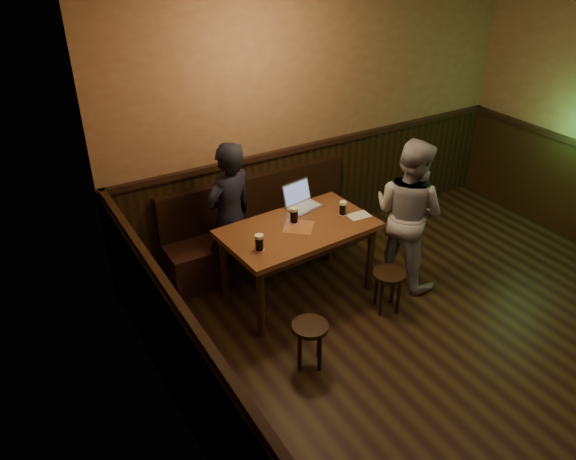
{
  "coord_description": "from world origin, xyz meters",
  "views": [
    {
      "loc": [
        -3.34,
        -1.95,
        3.44
      ],
      "look_at": [
        -1.07,
        1.89,
        0.85
      ],
      "focal_mm": 35.0,
      "sensor_mm": 36.0,
      "label": 1
    }
  ],
  "objects_px": {
    "laptop": "(301,201)",
    "stool_left": "(310,333)",
    "person_grey": "(408,213)",
    "pint_mid": "(294,215)",
    "pint_right": "(343,208)",
    "bench": "(262,235)",
    "person_suit": "(230,217)",
    "stool_right": "(389,280)",
    "pint_left": "(259,243)",
    "pub_table": "(299,236)"
  },
  "relations": [
    {
      "from": "person_grey",
      "to": "pint_mid",
      "type": "bearing_deg",
      "value": 53.08
    },
    {
      "from": "stool_right",
      "to": "pint_mid",
      "type": "bearing_deg",
      "value": 129.1
    },
    {
      "from": "stool_left",
      "to": "person_grey",
      "type": "relative_size",
      "value": 0.27
    },
    {
      "from": "pint_mid",
      "to": "person_grey",
      "type": "height_order",
      "value": "person_grey"
    },
    {
      "from": "pub_table",
      "to": "stool_left",
      "type": "xyz_separation_m",
      "value": [
        -0.44,
        -0.91,
        -0.34
      ]
    },
    {
      "from": "bench",
      "to": "pint_right",
      "type": "height_order",
      "value": "bench"
    },
    {
      "from": "laptop",
      "to": "person_grey",
      "type": "relative_size",
      "value": 0.25
    },
    {
      "from": "bench",
      "to": "pint_right",
      "type": "xyz_separation_m",
      "value": [
        0.5,
        -0.76,
        0.54
      ]
    },
    {
      "from": "laptop",
      "to": "pint_right",
      "type": "bearing_deg",
      "value": -64.75
    },
    {
      "from": "pub_table",
      "to": "pint_mid",
      "type": "height_order",
      "value": "pint_mid"
    },
    {
      "from": "bench",
      "to": "person_suit",
      "type": "xyz_separation_m",
      "value": [
        -0.48,
        -0.24,
        0.47
      ]
    },
    {
      "from": "pint_mid",
      "to": "person_suit",
      "type": "xyz_separation_m",
      "value": [
        -0.49,
        0.41,
        -0.08
      ]
    },
    {
      "from": "person_suit",
      "to": "bench",
      "type": "bearing_deg",
      "value": -170.03
    },
    {
      "from": "pint_right",
      "to": "laptop",
      "type": "distance_m",
      "value": 0.45
    },
    {
      "from": "stool_right",
      "to": "pint_left",
      "type": "distance_m",
      "value": 1.33
    },
    {
      "from": "stool_right",
      "to": "laptop",
      "type": "xyz_separation_m",
      "value": [
        -0.37,
        1.0,
        0.51
      ]
    },
    {
      "from": "stool_left",
      "to": "person_grey",
      "type": "xyz_separation_m",
      "value": [
        1.52,
        0.59,
        0.45
      ]
    },
    {
      "from": "pint_mid",
      "to": "pint_right",
      "type": "distance_m",
      "value": 0.51
    },
    {
      "from": "pint_left",
      "to": "person_grey",
      "type": "relative_size",
      "value": 0.1
    },
    {
      "from": "pint_mid",
      "to": "person_suit",
      "type": "relative_size",
      "value": 0.1
    },
    {
      "from": "pint_left",
      "to": "person_grey",
      "type": "height_order",
      "value": "person_grey"
    },
    {
      "from": "pint_right",
      "to": "laptop",
      "type": "bearing_deg",
      "value": 125.96
    },
    {
      "from": "stool_right",
      "to": "person_grey",
      "type": "distance_m",
      "value": 0.72
    },
    {
      "from": "stool_right",
      "to": "pint_mid",
      "type": "relative_size",
      "value": 2.66
    },
    {
      "from": "laptop",
      "to": "pub_table",
      "type": "bearing_deg",
      "value": -134.99
    },
    {
      "from": "pint_left",
      "to": "person_suit",
      "type": "distance_m",
      "value": 0.7
    },
    {
      "from": "laptop",
      "to": "stool_left",
      "type": "bearing_deg",
      "value": -129.1
    },
    {
      "from": "bench",
      "to": "person_grey",
      "type": "relative_size",
      "value": 1.41
    },
    {
      "from": "pub_table",
      "to": "person_grey",
      "type": "bearing_deg",
      "value": -20.35
    },
    {
      "from": "bench",
      "to": "stool_left",
      "type": "relative_size",
      "value": 5.23
    },
    {
      "from": "pint_mid",
      "to": "pint_left",
      "type": "bearing_deg",
      "value": -152.29
    },
    {
      "from": "pint_right",
      "to": "person_suit",
      "type": "distance_m",
      "value": 1.12
    },
    {
      "from": "pub_table",
      "to": "pint_mid",
      "type": "distance_m",
      "value": 0.21
    },
    {
      "from": "pint_right",
      "to": "pint_left",
      "type": "bearing_deg",
      "value": -170.65
    },
    {
      "from": "pub_table",
      "to": "person_suit",
      "type": "distance_m",
      "value": 0.71
    },
    {
      "from": "stool_left",
      "to": "person_grey",
      "type": "distance_m",
      "value": 1.69
    },
    {
      "from": "pint_mid",
      "to": "bench",
      "type": "bearing_deg",
      "value": 90.58
    },
    {
      "from": "bench",
      "to": "stool_left",
      "type": "xyz_separation_m",
      "value": [
        -0.44,
        -1.66,
        0.02
      ]
    },
    {
      "from": "bench",
      "to": "person_suit",
      "type": "distance_m",
      "value": 0.71
    },
    {
      "from": "bench",
      "to": "stool_right",
      "type": "xyz_separation_m",
      "value": [
        0.61,
        -1.4,
        0.03
      ]
    },
    {
      "from": "bench",
      "to": "stool_right",
      "type": "relative_size",
      "value": 5.16
    },
    {
      "from": "laptop",
      "to": "person_grey",
      "type": "height_order",
      "value": "person_grey"
    },
    {
      "from": "stool_right",
      "to": "pint_right",
      "type": "relative_size",
      "value": 2.97
    },
    {
      "from": "bench",
      "to": "laptop",
      "type": "xyz_separation_m",
      "value": [
        0.24,
        -0.4,
        0.54
      ]
    },
    {
      "from": "pint_left",
      "to": "pint_right",
      "type": "distance_m",
      "value": 1.03
    },
    {
      "from": "bench",
      "to": "laptop",
      "type": "distance_m",
      "value": 0.71
    },
    {
      "from": "stool_left",
      "to": "stool_right",
      "type": "height_order",
      "value": "stool_right"
    },
    {
      "from": "stool_left",
      "to": "person_grey",
      "type": "bearing_deg",
      "value": 21.13
    },
    {
      "from": "bench",
      "to": "laptop",
      "type": "relative_size",
      "value": 5.67
    },
    {
      "from": "pint_right",
      "to": "person_suit",
      "type": "xyz_separation_m",
      "value": [
        -0.98,
        0.52,
        -0.08
      ]
    }
  ]
}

